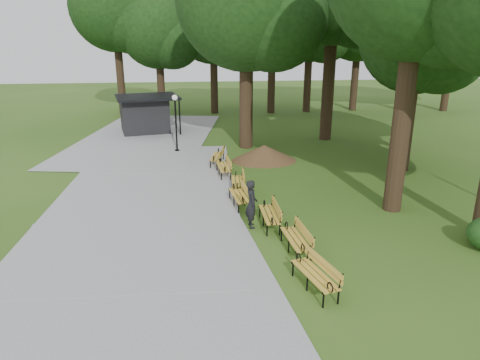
{
  "coord_description": "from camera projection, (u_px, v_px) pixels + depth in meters",
  "views": [
    {
      "loc": [
        -1.91,
        -15.21,
        6.56
      ],
      "look_at": [
        -0.03,
        1.02,
        1.1
      ],
      "focal_mm": 32.69,
      "sensor_mm": 36.0,
      "label": 1
    }
  ],
  "objects": [
    {
      "name": "lamp_post",
      "position": [
        175.0,
        111.0,
        25.0
      ],
      "size": [
        0.32,
        0.32,
        3.31
      ],
      "color": "black",
      "rests_on": "ground"
    },
    {
      "name": "bench_1",
      "position": [
        296.0,
        239.0,
        13.73
      ],
      "size": [
        0.79,
        1.94,
        0.88
      ],
      "primitive_type": null,
      "rotation": [
        0.0,
        0.0,
        -1.49
      ],
      "color": "gold",
      "rests_on": "ground"
    },
    {
      "name": "tree_backdrop",
      "position": [
        290.0,
        15.0,
        35.95
      ],
      "size": [
        35.74,
        9.15,
        16.16
      ],
      "primitive_type": null,
      "color": "black",
      "rests_on": "ground"
    },
    {
      "name": "lawn_tree_1",
      "position": [
        419.0,
        30.0,
        20.09
      ],
      "size": [
        5.56,
        5.56,
        9.56
      ],
      "color": "black",
      "rests_on": "ground"
    },
    {
      "name": "bench_6",
      "position": [
        217.0,
        156.0,
        23.04
      ],
      "size": [
        1.03,
        1.99,
        0.88
      ],
      "primitive_type": null,
      "rotation": [
        0.0,
        0.0,
        -1.79
      ],
      "color": "gold",
      "rests_on": "ground"
    },
    {
      "name": "bench_0",
      "position": [
        315.0,
        275.0,
        11.69
      ],
      "size": [
        1.1,
        2.0,
        0.88
      ],
      "primitive_type": null,
      "rotation": [
        0.0,
        0.0,
        -1.32
      ],
      "color": "gold",
      "rests_on": "ground"
    },
    {
      "name": "ground",
      "position": [
        244.0,
        216.0,
        16.61
      ],
      "size": [
        100.0,
        100.0,
        0.0
      ],
      "primitive_type": "plane",
      "color": "#2F5217",
      "rests_on": "ground"
    },
    {
      "name": "path",
      "position": [
        144.0,
        192.0,
        18.99
      ],
      "size": [
        12.0,
        38.0,
        0.06
      ],
      "primitive_type": "cube",
      "color": "gray",
      "rests_on": "ground"
    },
    {
      "name": "bench_5",
      "position": [
        224.0,
        167.0,
        21.23
      ],
      "size": [
        0.76,
        1.94,
        0.88
      ],
      "primitive_type": null,
      "rotation": [
        0.0,
        0.0,
        -1.51
      ],
      "color": "gold",
      "rests_on": "ground"
    },
    {
      "name": "bench_3",
      "position": [
        239.0,
        196.0,
        17.43
      ],
      "size": [
        0.85,
        1.96,
        0.88
      ],
      "primitive_type": null,
      "rotation": [
        0.0,
        0.0,
        -1.46
      ],
      "color": "gold",
      "rests_on": "ground"
    },
    {
      "name": "kiosk",
      "position": [
        145.0,
        114.0,
        30.43
      ],
      "size": [
        4.74,
        4.33,
        2.56
      ],
      "primitive_type": null,
      "rotation": [
        0.0,
        0.0,
        0.21
      ],
      "color": "black",
      "rests_on": "ground"
    },
    {
      "name": "dirt_mound",
      "position": [
        264.0,
        153.0,
        23.75
      ],
      "size": [
        2.97,
        2.97,
        0.87
      ],
      "primitive_type": "cone",
      "color": "#47301C",
      "rests_on": "ground"
    },
    {
      "name": "lawn_tree_5",
      "position": [
        418.0,
        36.0,
        23.69
      ],
      "size": [
        6.25,
        6.25,
        9.62
      ],
      "color": "black",
      "rests_on": "ground"
    },
    {
      "name": "person",
      "position": [
        252.0,
        204.0,
        15.4
      ],
      "size": [
        0.45,
        0.66,
        1.76
      ],
      "primitive_type": "imported",
      "rotation": [
        0.0,
        0.0,
        1.61
      ],
      "color": "black",
      "rests_on": "ground"
    },
    {
      "name": "bench_2",
      "position": [
        269.0,
        215.0,
        15.61
      ],
      "size": [
        0.65,
        1.9,
        0.88
      ],
      "primitive_type": null,
      "rotation": [
        0.0,
        0.0,
        -1.58
      ],
      "color": "gold",
      "rests_on": "ground"
    },
    {
      "name": "bench_4",
      "position": [
        238.0,
        182.0,
        19.03
      ],
      "size": [
        0.77,
        1.94,
        0.88
      ],
      "primitive_type": null,
      "rotation": [
        0.0,
        0.0,
        -1.64
      ],
      "color": "gold",
      "rests_on": "ground"
    }
  ]
}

